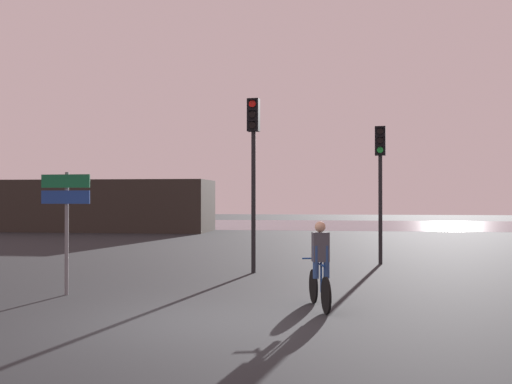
{
  "coord_description": "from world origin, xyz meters",
  "views": [
    {
      "loc": [
        2.37,
        -9.18,
        2.06
      ],
      "look_at": [
        0.5,
        5.0,
        2.2
      ],
      "focal_mm": 40.0,
      "sensor_mm": 36.0,
      "label": 1
    }
  ],
  "objects_px": {
    "traffic_light_far_right": "(380,168)",
    "direction_sign_post": "(66,210)",
    "traffic_light_center": "(253,152)",
    "cyclist": "(320,265)",
    "distant_building": "(97,206)"
  },
  "relations": [
    {
      "from": "traffic_light_center",
      "to": "cyclist",
      "type": "relative_size",
      "value": 2.86
    },
    {
      "from": "distant_building",
      "to": "direction_sign_post",
      "type": "distance_m",
      "value": 23.66
    },
    {
      "from": "traffic_light_far_right",
      "to": "cyclist",
      "type": "relative_size",
      "value": 2.56
    },
    {
      "from": "traffic_light_far_right",
      "to": "distant_building",
      "type": "bearing_deg",
      "value": -37.73
    },
    {
      "from": "direction_sign_post",
      "to": "cyclist",
      "type": "height_order",
      "value": "direction_sign_post"
    },
    {
      "from": "traffic_light_far_right",
      "to": "traffic_light_center",
      "type": "relative_size",
      "value": 0.89
    },
    {
      "from": "cyclist",
      "to": "traffic_light_center",
      "type": "bearing_deg",
      "value": 97.52
    },
    {
      "from": "traffic_light_center",
      "to": "traffic_light_far_right",
      "type": "bearing_deg",
      "value": -138.72
    },
    {
      "from": "direction_sign_post",
      "to": "cyclist",
      "type": "xyz_separation_m",
      "value": [
        5.36,
        -0.81,
        -0.97
      ]
    },
    {
      "from": "distant_building",
      "to": "traffic_light_far_right",
      "type": "height_order",
      "value": "traffic_light_far_right"
    },
    {
      "from": "distant_building",
      "to": "traffic_light_center",
      "type": "relative_size",
      "value": 2.92
    },
    {
      "from": "traffic_light_far_right",
      "to": "direction_sign_post",
      "type": "xyz_separation_m",
      "value": [
        -7.08,
        -6.57,
        -1.18
      ]
    },
    {
      "from": "distant_building",
      "to": "traffic_light_far_right",
      "type": "bearing_deg",
      "value": -44.39
    },
    {
      "from": "direction_sign_post",
      "to": "cyclist",
      "type": "distance_m",
      "value": 5.51
    },
    {
      "from": "cyclist",
      "to": "direction_sign_post",
      "type": "bearing_deg",
      "value": 157.45
    }
  ]
}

